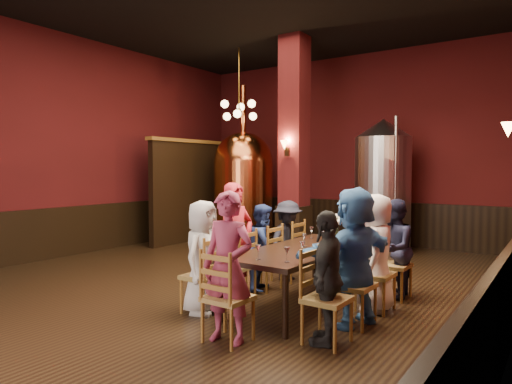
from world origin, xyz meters
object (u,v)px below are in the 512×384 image
Objects in this scene: person_2 at (264,247)px; copper_kettle at (243,186)px; steel_vessel at (383,186)px; person_0 at (202,257)px; rose_vase at (335,223)px; person_1 at (236,242)px; dining_table at (303,253)px.

copper_kettle reaches higher than person_2.
copper_kettle reaches higher than steel_vessel.
steel_vessel reaches higher than person_2.
rose_vase is at bearing -40.44° from person_0.
steel_vessel reaches higher than person_1.
copper_kettle reaches higher than dining_table.
person_0 is at bearing -94.71° from steel_vessel.
copper_kettle is (-2.76, 4.66, 0.67)m from person_0.
dining_table is 1.52× the size of person_1.
person_1 is 0.42× the size of copper_kettle.
person_1 is 1.26× the size of person_2.
person_1 reaches higher than dining_table.
copper_kettle reaches higher than person_0.
person_2 reaches higher than rose_vase.
steel_vessel is (3.20, 0.64, 0.05)m from copper_kettle.
person_2 is 4.41m from copper_kettle.
steel_vessel is at bearing -26.18° from person_2.
rose_vase is (0.95, 1.78, 0.31)m from person_0.
person_1 is at bearing -95.23° from steel_vessel.
dining_table is 6.32× the size of rose_vase.
copper_kettle is 4.72m from rose_vase.
person_0 is at bearing -59.36° from copper_kettle.
steel_vessel is (0.41, 3.97, 0.78)m from person_2.
person_2 is (0.01, 0.66, -0.17)m from person_1.
copper_kettle is (-3.63, 3.68, 0.68)m from dining_table.
copper_kettle is at bearing 44.65° from person_1.
dining_table is 0.92m from person_1.
copper_kettle is (-2.78, 3.99, 0.57)m from person_1.
dining_table is at bearing -84.28° from steel_vessel.
copper_kettle reaches higher than person_1.
rose_vase is at bearing -81.69° from steel_vessel.
dining_table is at bearing -45.38° from copper_kettle.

